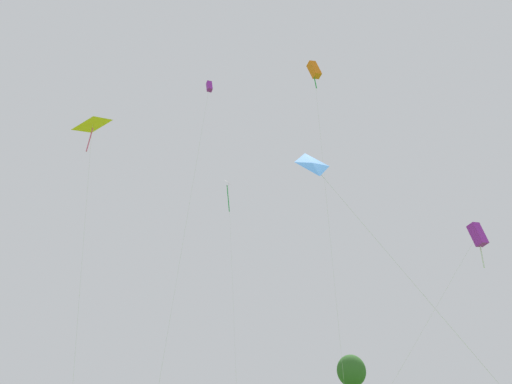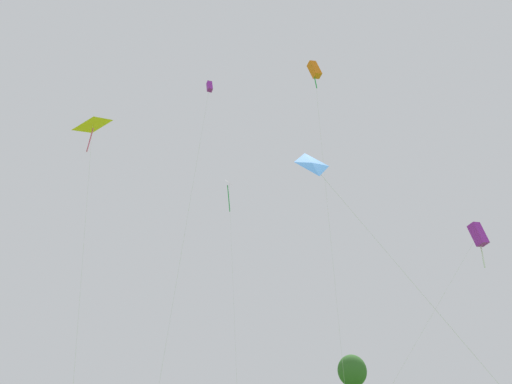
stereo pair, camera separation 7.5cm
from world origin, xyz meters
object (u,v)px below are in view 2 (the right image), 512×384
object	(u,v)px
kite_flying_1	(229,190)
kite_flying_7	(478,235)
kite_flying_6	(209,89)
kite_flying_0	(313,164)
kite_flying_2	(314,70)
park_tree_0	(352,371)
kite_flying_3	(92,126)

from	to	relation	value
kite_flying_1	kite_flying_7	world-z (taller)	kite_flying_1
kite_flying_6	kite_flying_1	bearing A→B (deg)	62.96
kite_flying_0	kite_flying_2	xyz separation A→B (m)	(8.97, 13.43, 19.11)
park_tree_0	kite_flying_7	bearing A→B (deg)	-98.49
kite_flying_1	kite_flying_3	bearing A→B (deg)	-150.06
kite_flying_1	kite_flying_6	distance (m)	15.72
kite_flying_1	kite_flying_3	xyz separation A→B (m)	(-16.11, -9.28, -0.78)
kite_flying_2	kite_flying_6	bearing A→B (deg)	175.39
kite_flying_0	park_tree_0	size ratio (longest dim) A/B	2.05
park_tree_0	kite_flying_0	bearing A→B (deg)	-125.96
kite_flying_0	kite_flying_7	distance (m)	20.81
kite_flying_1	kite_flying_2	xyz separation A→B (m)	(3.57, -14.63, 7.64)
kite_flying_3	park_tree_0	size ratio (longest dim) A/B	3.65
kite_flying_1	kite_flying_7	size ratio (longest dim) A/B	1.72
kite_flying_2	kite_flying_3	distance (m)	22.06
kite_flying_7	kite_flying_1	bearing A→B (deg)	124.03
kite_flying_2	kite_flying_6	size ratio (longest dim) A/B	1.19
kite_flying_7	kite_flying_6	bearing A→B (deg)	161.44
kite_flying_1	park_tree_0	bearing A→B (deg)	12.36
kite_flying_0	kite_flying_1	size ratio (longest dim) A/B	0.53
kite_flying_7	kite_flying_0	bearing A→B (deg)	-159.73
kite_flying_1	park_tree_0	world-z (taller)	kite_flying_1
kite_flying_3	kite_flying_0	bearing A→B (deg)	-60.33
kite_flying_1	kite_flying_3	world-z (taller)	kite_flying_1
kite_flying_1	kite_flying_3	distance (m)	18.60
kite_flying_2	kite_flying_6	xyz separation A→B (m)	(-10.60, 0.85, -4.83)
kite_flying_1	kite_flying_7	xyz separation A→B (m)	(14.09, -20.87, -10.35)
kite_flying_1	park_tree_0	xyz separation A→B (m)	(17.79, 3.90, -19.34)
kite_flying_0	kite_flying_7	size ratio (longest dim) A/B	0.91
kite_flying_0	kite_flying_3	world-z (taller)	kite_flying_3
kite_flying_3	kite_flying_1	bearing A→B (deg)	29.94
kite_flying_2	kite_flying_7	bearing A→B (deg)	-30.66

